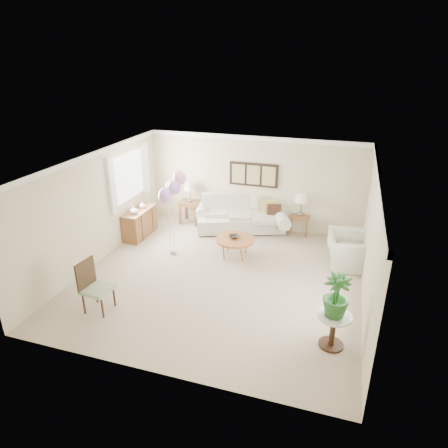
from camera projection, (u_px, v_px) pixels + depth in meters
name	position (u px, v px, depth m)	size (l,w,h in m)	color
ground_plane	(220.00, 278.00, 8.82)	(6.00, 6.00, 0.00)	tan
room_shell	(216.00, 208.00, 8.29)	(6.04, 6.04, 2.60)	beige
wall_art_triptych	(254.00, 175.00, 10.81)	(1.35, 0.06, 0.65)	black
sofa	(241.00, 216.00, 11.16)	(2.95, 1.76, 0.97)	beige
end_table_left	(190.00, 205.00, 11.52)	(0.60, 0.55, 0.66)	brown
end_table_right	(300.00, 218.00, 10.83)	(0.51, 0.46, 0.56)	brown
lamp_left	(190.00, 187.00, 11.30)	(0.33, 0.33, 0.58)	gray
lamp_right	(302.00, 198.00, 10.60)	(0.36, 0.36, 0.63)	gray
coffee_table	(235.00, 240.00, 9.61)	(0.94, 0.94, 0.48)	#985C3A
decor_bowl	(234.00, 237.00, 9.62)	(0.25, 0.25, 0.06)	black
armchair	(348.00, 250.00, 9.28)	(1.13, 0.98, 0.73)	beige
side_table	(334.00, 323.00, 6.61)	(0.57, 0.57, 0.62)	silver
potted_plant	(336.00, 296.00, 6.39)	(0.43, 0.43, 0.76)	#1E5526
accent_chair	(94.00, 285.00, 7.56)	(0.55, 0.55, 1.03)	gray
credenza	(140.00, 223.00, 10.76)	(0.46, 1.20, 0.74)	brown
vase_white	(134.00, 210.00, 10.32)	(0.20, 0.20, 0.21)	silver
vase_sage	(142.00, 205.00, 10.72)	(0.17, 0.17, 0.18)	silver
balloon_cluster	(171.00, 189.00, 9.23)	(0.61, 0.62, 2.11)	gray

